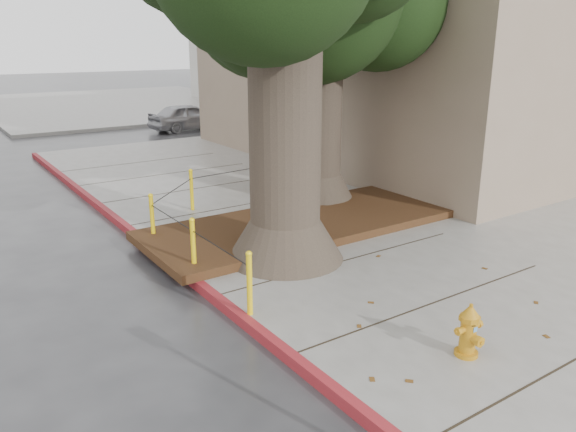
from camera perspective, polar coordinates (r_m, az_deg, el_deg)
name	(u,v)px	position (r m, az deg, el deg)	size (l,w,h in m)	color
ground	(409,321)	(8.26, 12.20, -10.40)	(140.00, 140.00, 0.00)	#28282B
sidewalk_main	(513,207)	(14.13, 21.91, 0.84)	(16.00, 26.00, 0.15)	slate
sidewalk_far	(124,103)	(36.95, -16.30, 10.93)	(16.00, 20.00, 0.15)	slate
curb_red	(203,288)	(8.99, -8.65, -7.27)	(0.14, 26.00, 0.16)	maroon
planter_bed	(301,224)	(11.44, 1.35, -0.78)	(6.40, 2.60, 0.16)	black
building_corner	(446,2)	(20.50, 15.71, 20.15)	(12.00, 13.00, 10.00)	gray
building_side_white	(293,29)	(37.64, 0.54, 18.46)	(10.00, 10.00, 9.00)	silver
building_side_grey	(313,11)	(46.06, 2.55, 20.12)	(12.00, 14.00, 12.00)	slate
bollard_ring	(212,212)	(10.83, -7.74, 0.41)	(3.79, 5.39, 0.95)	yellow
fire_hydrant	(469,331)	(7.18, 17.88, -11.03)	(0.36, 0.32, 0.68)	orange
car_silver	(188,117)	(25.48, -10.11, 9.90)	(1.40, 3.48, 1.19)	#A2A2A7
car_red	(309,104)	(30.72, 2.10, 11.30)	(1.15, 3.31, 1.09)	maroon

